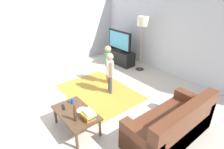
# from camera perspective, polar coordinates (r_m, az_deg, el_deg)

# --- Properties ---
(ground) EXTENTS (7.80, 7.80, 0.00)m
(ground) POSITION_cam_1_polar(r_m,az_deg,el_deg) (4.58, -5.91, -9.43)
(ground) COLOR beige
(wall_back) EXTENTS (6.00, 0.12, 2.70)m
(wall_back) POSITION_cam_1_polar(r_m,az_deg,el_deg) (6.05, 18.36, 12.34)
(wall_back) COLOR silver
(wall_back) RESTS_ON ground
(wall_left) EXTENTS (0.12, 6.00, 2.70)m
(wall_left) POSITION_cam_1_polar(r_m,az_deg,el_deg) (6.61, -21.49, 12.94)
(wall_left) COLOR silver
(wall_left) RESTS_ON ground
(area_rug) EXTENTS (2.20, 1.60, 0.01)m
(area_rug) POSITION_cam_1_polar(r_m,az_deg,el_deg) (5.09, -4.09, -5.30)
(area_rug) COLOR #B28C33
(area_rug) RESTS_ON ground
(tv_stand) EXTENTS (1.20, 0.44, 0.50)m
(tv_stand) POSITION_cam_1_polar(r_m,az_deg,el_deg) (6.87, 2.34, 5.51)
(tv_stand) COLOR black
(tv_stand) RESTS_ON ground
(tv) EXTENTS (1.10, 0.28, 0.71)m
(tv) POSITION_cam_1_polar(r_m,az_deg,el_deg) (6.67, 2.30, 10.34)
(tv) COLOR black
(tv) RESTS_ON tv_stand
(couch) EXTENTS (0.80, 1.80, 0.86)m
(couch) POSITION_cam_1_polar(r_m,az_deg,el_deg) (3.70, 18.33, -15.09)
(couch) COLOR brown
(couch) RESTS_ON ground
(floor_lamp) EXTENTS (0.36, 0.36, 1.78)m
(floor_lamp) POSITION_cam_1_polar(r_m,az_deg,el_deg) (6.02, 9.54, 15.11)
(floor_lamp) COLOR #262626
(floor_lamp) RESTS_ON ground
(child_near_tv) EXTENTS (0.36, 0.22, 1.14)m
(child_near_tv) POSITION_cam_1_polar(r_m,az_deg,el_deg) (5.27, -1.25, 4.16)
(child_near_tv) COLOR orange
(child_near_tv) RESTS_ON ground
(child_center) EXTENTS (0.35, 0.22, 1.12)m
(child_center) POSITION_cam_1_polar(r_m,az_deg,el_deg) (4.75, -0.63, 1.50)
(child_center) COLOR #4C4C59
(child_center) RESTS_ON ground
(coffee_table) EXTENTS (1.00, 0.60, 0.42)m
(coffee_table) POSITION_cam_1_polar(r_m,az_deg,el_deg) (3.75, -11.11, -11.88)
(coffee_table) COLOR #513823
(coffee_table) RESTS_ON ground
(book_stack) EXTENTS (0.27, 0.22, 0.15)m
(book_stack) POSITION_cam_1_polar(r_m,az_deg,el_deg) (3.49, -7.25, -12.21)
(book_stack) COLOR orange
(book_stack) RESTS_ON coffee_table
(bottle) EXTENTS (0.06, 0.06, 0.33)m
(bottle) POSITION_cam_1_polar(r_m,az_deg,el_deg) (3.43, -11.34, -11.92)
(bottle) COLOR #4C3319
(bottle) RESTS_ON coffee_table
(tv_remote) EXTENTS (0.18, 0.09, 0.02)m
(tv_remote) POSITION_cam_1_polar(r_m,az_deg,el_deg) (3.88, -14.78, -9.74)
(tv_remote) COLOR black
(tv_remote) RESTS_ON coffee_table
(soda_can) EXTENTS (0.07, 0.07, 0.12)m
(soda_can) POSITION_cam_1_polar(r_m,az_deg,el_deg) (3.94, -12.10, -7.94)
(soda_can) COLOR #2659B2
(soda_can) RESTS_ON coffee_table
(plate) EXTENTS (0.22, 0.22, 0.02)m
(plate) POSITION_cam_1_polar(r_m,az_deg,el_deg) (3.72, -9.16, -10.91)
(plate) COLOR white
(plate) RESTS_ON coffee_table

